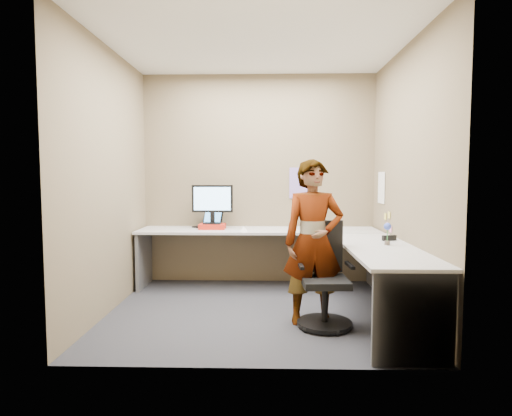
{
  "coord_description": "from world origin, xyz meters",
  "views": [
    {
      "loc": [
        0.11,
        -4.3,
        1.39
      ],
      "look_at": [
        -0.01,
        0.25,
        1.05
      ],
      "focal_mm": 30.0,
      "sensor_mm": 36.0,
      "label": 1
    }
  ],
  "objects_px": {
    "desk": "(297,249)",
    "monitor": "(212,201)",
    "office_chair": "(324,284)",
    "person": "(313,242)"
  },
  "relations": [
    {
      "from": "desk",
      "to": "office_chair",
      "type": "distance_m",
      "value": 0.81
    },
    {
      "from": "person",
      "to": "desk",
      "type": "bearing_deg",
      "value": 93.54
    },
    {
      "from": "desk",
      "to": "monitor",
      "type": "xyz_separation_m",
      "value": [
        -1.01,
        0.63,
        0.49
      ]
    },
    {
      "from": "desk",
      "to": "monitor",
      "type": "height_order",
      "value": "monitor"
    },
    {
      "from": "desk",
      "to": "monitor",
      "type": "distance_m",
      "value": 1.29
    },
    {
      "from": "person",
      "to": "office_chair",
      "type": "bearing_deg",
      "value": -39.57
    },
    {
      "from": "desk",
      "to": "person",
      "type": "height_order",
      "value": "person"
    },
    {
      "from": "desk",
      "to": "office_chair",
      "type": "xyz_separation_m",
      "value": [
        0.2,
        -0.76,
        -0.2
      ]
    },
    {
      "from": "office_chair",
      "to": "desk",
      "type": "bearing_deg",
      "value": 102.18
    },
    {
      "from": "desk",
      "to": "office_chair",
      "type": "height_order",
      "value": "office_chair"
    }
  ]
}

